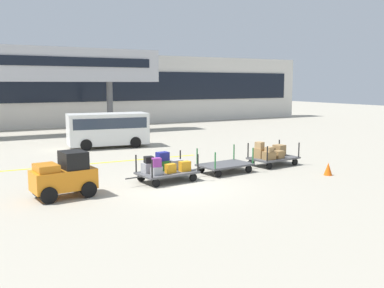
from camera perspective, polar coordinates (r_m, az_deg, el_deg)
name	(u,v)px	position (r m, az deg, el deg)	size (l,w,h in m)	color
ground_plane	(179,186)	(16.64, -1.74, -5.57)	(120.00, 120.00, 0.00)	#A8A08E
apron_lead_line	(58,166)	(21.40, -17.37, -2.86)	(14.56, 0.20, 0.01)	yellow
terminal_building	(47,90)	(41.03, -18.73, 6.81)	(55.91, 2.51, 6.67)	beige
jet_bridge	(23,65)	(34.72, -21.49, 9.77)	(19.68, 3.00, 6.65)	#B7B7BC
baggage_tug	(64,176)	(15.51, -16.58, -4.06)	(2.20, 1.42, 1.58)	orange
baggage_cart_lead	(165,168)	(17.29, -3.60, -3.22)	(3.06, 1.63, 1.16)	#4C4C4F
baggage_cart_middle	(225,165)	(19.02, 4.39, -2.80)	(3.06, 1.63, 1.10)	#4C4C4F
baggage_cart_tail	(271,154)	(20.97, 10.46, -1.36)	(3.06, 1.63, 1.17)	#4C4C4F
shuttle_van	(108,127)	(26.97, -11.11, 2.18)	(4.99, 2.44, 2.10)	white
safety_cone_near	(328,169)	(19.37, 17.63, -3.17)	(0.36, 0.36, 0.55)	#EA590F
safety_cone_far	(164,163)	(19.95, -3.69, -2.49)	(0.36, 0.36, 0.55)	#EA590F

